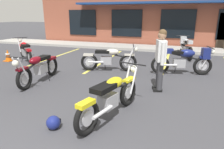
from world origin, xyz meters
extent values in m
plane|color=#3D3D42|center=(0.00, 3.62, 0.00)|extent=(80.00, 80.00, 0.00)
cube|color=#A8A59E|center=(0.00, 11.16, 0.07)|extent=(22.00, 1.80, 0.14)
cube|color=brown|center=(0.00, 15.20, 1.74)|extent=(15.89, 6.06, 3.48)
cube|color=black|center=(-4.77, 12.13, 1.45)|extent=(2.03, 0.06, 1.70)
cube|color=black|center=(-1.59, 12.13, 1.45)|extent=(2.03, 0.06, 1.70)
cube|color=black|center=(1.59, 12.13, 1.45)|extent=(2.03, 0.06, 1.70)
cube|color=navy|center=(0.00, 11.72, 2.68)|extent=(9.53, 0.90, 0.12)
cube|color=#DBCC4C|center=(-3.97, 7.56, 0.00)|extent=(0.12, 4.80, 0.01)
cube|color=#DBCC4C|center=(-1.32, 7.56, 0.00)|extent=(0.12, 4.80, 0.01)
cube|color=#DBCC4C|center=(1.32, 7.56, 0.00)|extent=(0.12, 4.80, 0.01)
torus|color=black|center=(0.42, 1.79, 0.32)|extent=(0.26, 0.64, 0.64)
cylinder|color=#B7B7BC|center=(0.42, 1.79, 0.32)|extent=(0.13, 0.29, 0.29)
torus|color=black|center=(0.80, 3.18, 0.32)|extent=(0.26, 0.64, 0.64)
cylinder|color=#B7B7BC|center=(0.80, 3.18, 0.32)|extent=(0.13, 0.29, 0.29)
cylinder|color=silver|center=(0.74, 3.30, 0.64)|extent=(0.13, 0.33, 0.66)
cylinder|color=silver|center=(0.92, 3.26, 0.64)|extent=(0.13, 0.33, 0.66)
cylinder|color=black|center=(0.85, 3.36, 0.96)|extent=(0.65, 0.20, 0.03)
sphere|color=silver|center=(0.87, 3.43, 0.82)|extent=(0.21, 0.21, 0.17)
cube|color=yellow|center=(0.81, 3.22, 0.62)|extent=(0.23, 0.38, 0.06)
cube|color=#9E9EA3|center=(0.59, 2.41, 0.40)|extent=(0.34, 0.45, 0.28)
cylinder|color=silver|center=(0.63, 2.02, 0.36)|extent=(0.21, 0.55, 0.07)
cylinder|color=black|center=(0.65, 2.60, 0.64)|extent=(0.31, 0.92, 0.26)
ellipsoid|color=yellow|center=(0.65, 2.62, 0.72)|extent=(0.38, 0.53, 0.22)
cube|color=black|center=(0.56, 2.28, 0.72)|extent=(0.41, 0.58, 0.10)
cube|color=yellow|center=(0.42, 1.77, 0.60)|extent=(0.25, 0.39, 0.08)
cylinder|color=black|center=(0.40, 2.39, 0.14)|extent=(0.14, 0.06, 0.29)
torus|color=black|center=(-1.31, 5.65, 0.32)|extent=(0.64, 0.26, 0.64)
cylinder|color=#B7B7BC|center=(-1.31, 5.65, 0.32)|extent=(0.29, 0.13, 0.29)
torus|color=black|center=(0.09, 6.01, 0.32)|extent=(0.64, 0.26, 0.64)
cylinder|color=#B7B7BC|center=(0.09, 6.01, 0.32)|extent=(0.29, 0.13, 0.29)
cylinder|color=silver|center=(0.16, 6.12, 0.64)|extent=(0.33, 0.12, 0.66)
cylinder|color=silver|center=(0.21, 5.95, 0.64)|extent=(0.33, 0.12, 0.66)
cylinder|color=black|center=(0.26, 6.06, 0.96)|extent=(0.19, 0.65, 0.03)
sphere|color=silver|center=(0.34, 6.08, 0.82)|extent=(0.21, 0.21, 0.17)
cube|color=beige|center=(0.13, 6.02, 0.62)|extent=(0.38, 0.22, 0.06)
cube|color=#9E9EA3|center=(-0.69, 5.81, 0.40)|extent=(0.45, 0.33, 0.28)
cylinder|color=silver|center=(-1.01, 5.59, 0.36)|extent=(0.55, 0.20, 0.07)
cylinder|color=black|center=(-0.49, 5.86, 0.64)|extent=(0.93, 0.29, 0.26)
ellipsoid|color=beige|center=(-0.47, 5.87, 0.72)|extent=(0.53, 0.37, 0.22)
cube|color=black|center=(-0.82, 5.78, 0.72)|extent=(0.57, 0.40, 0.10)
cube|color=beige|center=(-1.33, 5.65, 0.60)|extent=(0.39, 0.24, 0.08)
cylinder|color=black|center=(-0.80, 5.97, 0.14)|extent=(0.06, 0.14, 0.29)
torus|color=black|center=(-4.12, 5.77, 0.32)|extent=(0.57, 0.47, 0.64)
cylinder|color=#B7B7BC|center=(-4.12, 5.77, 0.32)|extent=(0.26, 0.22, 0.29)
torus|color=black|center=(-5.26, 6.65, 0.32)|extent=(0.57, 0.47, 0.64)
cylinder|color=#B7B7BC|center=(-5.26, 6.65, 0.32)|extent=(0.26, 0.22, 0.29)
cylinder|color=silver|center=(-5.39, 6.64, 0.64)|extent=(0.28, 0.23, 0.66)
cylinder|color=silver|center=(-5.28, 6.78, 0.64)|extent=(0.28, 0.23, 0.66)
cylinder|color=black|center=(-5.40, 6.76, 0.96)|extent=(0.43, 0.54, 0.03)
sphere|color=silver|center=(-5.46, 6.81, 0.82)|extent=(0.24, 0.24, 0.17)
cube|color=#B70F14|center=(-5.29, 6.67, 0.62)|extent=(0.37, 0.33, 0.06)
cube|color=#9E9EA3|center=(-4.63, 6.16, 0.40)|extent=(0.46, 0.43, 0.28)
cylinder|color=silver|center=(-4.25, 6.04, 0.36)|extent=(0.48, 0.39, 0.07)
cylinder|color=black|center=(-4.78, 6.28, 0.64)|extent=(0.78, 0.62, 0.26)
ellipsoid|color=#B70F14|center=(-4.80, 6.29, 0.72)|extent=(0.54, 0.50, 0.22)
cube|color=black|center=(-4.52, 6.07, 0.72)|extent=(0.58, 0.54, 0.10)
cube|color=#B70F14|center=(-4.10, 5.76, 0.60)|extent=(0.38, 0.35, 0.08)
cylinder|color=black|center=(-4.68, 5.97, 0.14)|extent=(0.10, 0.12, 0.29)
torus|color=black|center=(1.24, 6.06, 0.32)|extent=(0.65, 0.24, 0.64)
cylinder|color=#B7B7BC|center=(1.24, 6.06, 0.32)|extent=(0.29, 0.12, 0.29)
torus|color=black|center=(2.65, 6.38, 0.32)|extent=(0.65, 0.24, 0.64)
cylinder|color=#B7B7BC|center=(2.65, 6.38, 0.32)|extent=(0.29, 0.12, 0.29)
cylinder|color=silver|center=(2.72, 6.49, 0.64)|extent=(0.33, 0.12, 0.66)
cylinder|color=silver|center=(2.76, 6.31, 0.64)|extent=(0.33, 0.12, 0.66)
cylinder|color=black|center=(2.82, 6.42, 0.96)|extent=(0.18, 0.65, 0.03)
sphere|color=silver|center=(2.90, 6.44, 0.82)|extent=(0.20, 0.20, 0.17)
cube|color=navy|center=(2.68, 6.39, 0.62)|extent=(0.38, 0.22, 0.06)
cube|color=#9E9EA3|center=(1.87, 6.20, 0.40)|extent=(0.44, 0.32, 0.28)
cylinder|color=silver|center=(1.54, 5.98, 0.36)|extent=(0.55, 0.19, 0.07)
cylinder|color=black|center=(2.06, 6.25, 0.64)|extent=(0.93, 0.27, 0.26)
ellipsoid|color=navy|center=(2.10, 6.25, 0.76)|extent=(0.57, 0.41, 0.26)
cube|color=navy|center=(2.69, 6.39, 0.76)|extent=(0.30, 0.33, 0.36)
cube|color=black|center=(1.77, 6.18, 0.78)|extent=(0.44, 0.32, 0.10)
cube|color=navy|center=(1.48, 6.11, 0.82)|extent=(0.36, 0.27, 0.16)
cylinder|color=black|center=(1.76, 6.36, 0.14)|extent=(0.05, 0.14, 0.29)
torus|color=black|center=(-2.26, 4.68, 0.32)|extent=(0.14, 0.65, 0.64)
cylinder|color=#B7B7BC|center=(-2.26, 4.68, 0.32)|extent=(0.08, 0.29, 0.29)
torus|color=black|center=(-2.17, 3.24, 0.32)|extent=(0.14, 0.65, 0.64)
cylinder|color=#B7B7BC|center=(-2.17, 3.24, 0.32)|extent=(0.08, 0.29, 0.29)
cylinder|color=silver|center=(-2.07, 3.15, 0.64)|extent=(0.06, 0.33, 0.66)
cylinder|color=silver|center=(-2.25, 3.14, 0.64)|extent=(0.06, 0.33, 0.66)
cylinder|color=black|center=(-2.16, 3.06, 0.96)|extent=(0.66, 0.07, 0.03)
sphere|color=silver|center=(-2.15, 2.98, 0.82)|extent=(0.18, 0.18, 0.17)
cube|color=maroon|center=(-2.17, 3.20, 0.62)|extent=(0.16, 0.37, 0.06)
cube|color=#9E9EA3|center=(-2.22, 4.04, 0.40)|extent=(0.27, 0.41, 0.28)
cylinder|color=silver|center=(-2.39, 4.40, 0.36)|extent=(0.11, 0.55, 0.07)
cylinder|color=black|center=(-2.21, 3.84, 0.64)|extent=(0.12, 0.94, 0.26)
ellipsoid|color=maroon|center=(-2.21, 3.82, 0.72)|extent=(0.29, 0.50, 0.22)
cube|color=black|center=(-2.23, 4.18, 0.72)|extent=(0.31, 0.54, 0.10)
cube|color=maroon|center=(-2.26, 4.70, 0.60)|extent=(0.18, 0.37, 0.08)
cylinder|color=black|center=(-2.05, 4.12, 0.14)|extent=(0.14, 0.03, 0.29)
torus|color=black|center=(2.31, 8.56, 0.32)|extent=(0.24, 0.65, 0.64)
cylinder|color=#B7B7BC|center=(2.31, 8.56, 0.32)|extent=(0.12, 0.29, 0.29)
torus|color=black|center=(1.99, 9.97, 0.32)|extent=(0.24, 0.65, 0.64)
cylinder|color=#B7B7BC|center=(1.99, 9.97, 0.32)|extent=(0.12, 0.29, 0.29)
cylinder|color=silver|center=(1.88, 10.05, 0.64)|extent=(0.11, 0.33, 0.66)
cylinder|color=silver|center=(2.05, 10.09, 0.64)|extent=(0.11, 0.33, 0.66)
cylinder|color=black|center=(1.95, 10.14, 0.96)|extent=(0.65, 0.18, 0.03)
sphere|color=silver|center=(1.93, 10.22, 0.82)|extent=(0.20, 0.20, 0.17)
cube|color=silver|center=(1.98, 10.01, 0.62)|extent=(0.22, 0.38, 0.06)
cube|color=#9E9EA3|center=(2.17, 9.19, 0.40)|extent=(0.32, 0.44, 0.28)
cylinder|color=silver|center=(2.38, 8.86, 0.36)|extent=(0.19, 0.55, 0.07)
cylinder|color=black|center=(2.12, 9.38, 0.64)|extent=(0.27, 0.93, 0.26)
ellipsoid|color=silver|center=(2.11, 9.42, 0.76)|extent=(0.41, 0.57, 0.26)
cube|color=silver|center=(1.98, 10.02, 0.76)|extent=(0.33, 0.30, 0.36)
cube|color=black|center=(2.19, 9.09, 0.78)|extent=(0.32, 0.44, 0.10)
cube|color=silver|center=(2.25, 8.80, 0.82)|extent=(0.27, 0.36, 0.16)
cylinder|color=black|center=(2.01, 9.08, 0.14)|extent=(0.14, 0.05, 0.29)
cube|color=black|center=(1.37, 4.27, 0.04)|extent=(0.26, 0.16, 0.08)
cube|color=black|center=(1.31, 4.46, 0.04)|extent=(0.26, 0.16, 0.08)
cylinder|color=#38383D|center=(1.41, 4.28, 0.46)|extent=(0.19, 0.19, 0.80)
cylinder|color=#38383D|center=(1.35, 4.47, 0.46)|extent=(0.19, 0.19, 0.80)
cube|color=silver|center=(1.38, 4.38, 1.12)|extent=(0.32, 0.43, 0.56)
cylinder|color=silver|center=(1.45, 4.14, 1.08)|extent=(0.12, 0.12, 0.58)
cylinder|color=silver|center=(1.31, 4.61, 1.08)|extent=(0.12, 0.12, 0.58)
sphere|color=#A07556|center=(1.38, 4.38, 1.52)|extent=(0.27, 0.27, 0.22)
sphere|color=brown|center=(1.39, 4.38, 1.57)|extent=(0.26, 0.26, 0.21)
sphere|color=navy|center=(-0.25, 1.75, 0.13)|extent=(0.26, 0.26, 0.26)
cube|color=black|center=(-0.25, 1.85, 0.12)|extent=(0.18, 0.03, 0.09)
cube|color=orange|center=(-5.44, 5.94, 0.01)|extent=(0.34, 0.34, 0.03)
cone|color=orange|center=(-5.44, 5.94, 0.28)|extent=(0.26, 0.26, 0.50)
cylinder|color=white|center=(-5.44, 5.94, 0.32)|extent=(0.19, 0.19, 0.06)
camera|label=1|loc=(1.83, -1.04, 2.06)|focal=32.47mm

